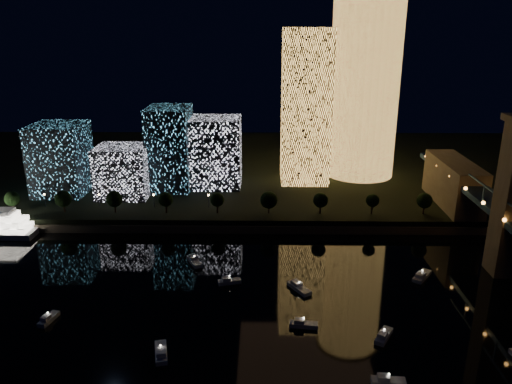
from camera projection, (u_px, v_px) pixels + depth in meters
ground at (317, 374)px, 112.46m from camera, size 520.00×520.00×0.00m
far_bank at (286, 169)px, 263.23m from camera, size 420.00×160.00×5.00m
seawall at (295, 228)px, 189.66m from camera, size 420.00×6.00×3.00m
tower_cylindrical at (365, 82)px, 231.30m from camera, size 34.00×34.00×88.23m
tower_rectangular at (306, 107)px, 224.89m from camera, size 21.58×21.58×68.66m
midrise_blocks at (147, 155)px, 218.57m from camera, size 87.93×35.64×36.14m
motorboats at (300, 335)px, 125.51m from camera, size 127.72×77.77×2.78m
esplanade_trees at (210, 200)px, 192.92m from camera, size 165.97×6.83×8.91m
street_lamps at (209, 198)px, 199.08m from camera, size 132.70×0.70×5.65m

